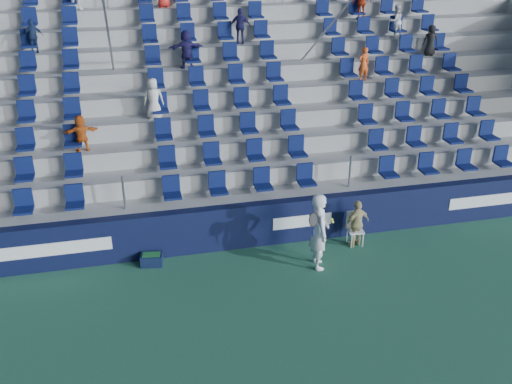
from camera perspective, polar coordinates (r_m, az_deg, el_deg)
ground at (r=12.63m, az=2.06°, el=-12.41°), size 70.00×70.00×0.00m
sponsor_wall at (r=14.88m, az=-1.05°, el=-3.36°), size 24.00×0.32×1.20m
grandstand at (r=18.93m, az=-4.40°, el=7.96°), size 24.00×8.17×6.63m
tennis_player at (r=13.90m, az=6.35°, el=-3.91°), size 0.69×0.76×1.96m
line_judge_chair at (r=15.28m, az=9.82°, el=-3.32°), size 0.44×0.45×0.90m
line_judge at (r=15.10m, az=10.06°, el=-3.11°), size 0.82×0.53×1.30m
ball_bin at (r=14.51m, az=-10.39°, el=-6.61°), size 0.58×0.43×0.30m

